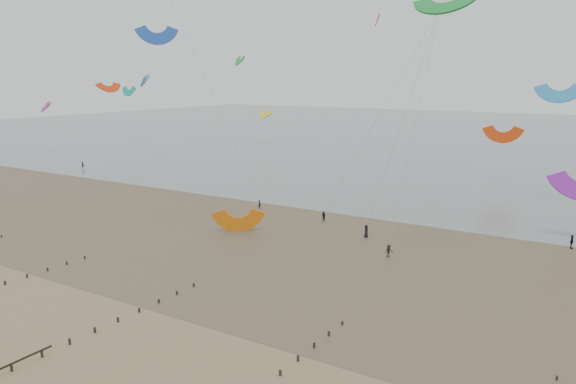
% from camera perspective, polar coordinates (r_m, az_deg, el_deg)
% --- Properties ---
extents(ground, '(500.00, 500.00, 0.00)m').
position_cam_1_polar(ground, '(57.96, -20.67, -11.91)').
color(ground, brown).
rests_on(ground, ground).
extents(sea_and_shore, '(500.00, 665.00, 0.03)m').
position_cam_1_polar(sea_and_shore, '(84.09, -3.55, -3.86)').
color(sea_and_shore, '#475654').
rests_on(sea_and_shore, ground).
extents(kitesurfer_lead, '(0.62, 0.48, 1.50)m').
position_cam_1_polar(kitesurfer_lead, '(97.44, -2.92, -1.25)').
color(kitesurfer_lead, black).
rests_on(kitesurfer_lead, ground).
extents(kitesurfers, '(144.13, 26.80, 1.89)m').
position_cam_1_polar(kitesurfers, '(81.94, 21.10, -4.42)').
color(kitesurfers, black).
rests_on(kitesurfers, ground).
extents(grounded_kite, '(8.25, 8.00, 3.58)m').
position_cam_1_polar(grounded_kite, '(83.71, -5.03, -3.96)').
color(grounded_kite, orange).
rests_on(grounded_kite, ground).
extents(kites_airborne, '(232.93, 130.14, 40.10)m').
position_cam_1_polar(kites_airborne, '(135.93, 8.94, 10.51)').
color(kites_airborne, '#08998B').
rests_on(kites_airborne, ground).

